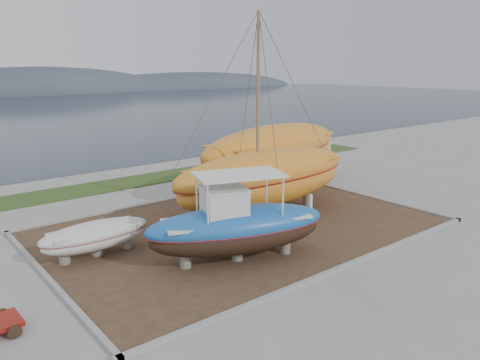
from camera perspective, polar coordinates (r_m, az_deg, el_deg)
ground at (r=20.00m, az=7.46°, el=-8.80°), size 140.00×140.00×0.00m
dirt_patch at (r=22.74m, az=0.16°, el=-5.75°), size 18.00×12.00×0.06m
curb_frame at (r=22.72m, az=0.16°, el=-5.65°), size 18.60×12.60×0.15m
grass_strip at (r=32.12m, az=-12.83°, el=-0.18°), size 44.00×3.00×0.08m
blue_caique at (r=18.42m, az=-0.36°, el=-4.63°), size 7.69×4.55×3.54m
white_dinghy at (r=20.10m, az=-17.16°, el=-6.93°), size 4.56×1.73×1.37m
orange_sailboat at (r=22.90m, az=3.22°, el=7.35°), size 10.76×3.19×10.02m
orange_bare_hull at (r=28.70m, az=4.13°, el=2.57°), size 12.56×5.74×3.97m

